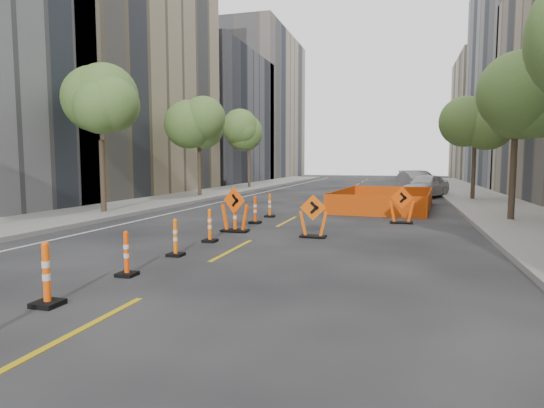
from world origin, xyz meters
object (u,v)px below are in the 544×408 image
(channelizer_7, at_px, (255,210))
(chevron_sign_center, at_px, (313,216))
(channelizer_2, at_px, (46,274))
(channelizer_4, at_px, (175,237))
(channelizer_8, at_px, (270,205))
(parked_car_mid, at_px, (416,182))
(channelizer_3, at_px, (126,253))
(channelizer_6, at_px, (235,216))
(parked_car_near, at_px, (426,185))
(parked_car_far, at_px, (420,179))
(chevron_sign_left, at_px, (235,209))
(chevron_sign_right, at_px, (402,205))
(channelizer_5, at_px, (210,225))

(channelizer_7, bearing_deg, chevron_sign_center, -42.85)
(channelizer_2, distance_m, channelizer_4, 4.16)
(channelizer_8, bearing_deg, parked_car_mid, 70.66)
(channelizer_3, xyz_separation_m, channelizer_7, (0.09, 8.30, 0.05))
(channelizer_2, relative_size, channelizer_3, 1.13)
(chevron_sign_center, distance_m, parked_car_mid, 23.21)
(channelizer_2, distance_m, channelizer_6, 8.31)
(channelizer_2, height_order, channelizer_6, channelizer_6)
(parked_car_near, height_order, parked_car_far, parked_car_near)
(channelizer_6, xyz_separation_m, channelizer_7, (0.04, 2.08, -0.02))
(chevron_sign_left, bearing_deg, channelizer_4, -69.28)
(channelizer_4, bearing_deg, chevron_sign_center, 52.89)
(channelizer_8, xyz_separation_m, parked_car_mid, (6.43, 18.31, 0.28))
(channelizer_3, distance_m, parked_car_near, 24.39)
(channelizer_2, xyz_separation_m, chevron_sign_center, (2.93, 7.85, 0.13))
(chevron_sign_left, distance_m, chevron_sign_right, 6.55)
(channelizer_3, relative_size, chevron_sign_right, 0.67)
(channelizer_8, relative_size, chevron_sign_center, 0.75)
(channelizer_8, xyz_separation_m, chevron_sign_center, (2.75, -4.61, 0.17))
(channelizer_6, bearing_deg, parked_car_far, 76.36)
(chevron_sign_center, distance_m, chevron_sign_right, 4.88)
(parked_car_near, bearing_deg, channelizer_5, -85.88)
(channelizer_5, bearing_deg, chevron_sign_left, 89.39)
(channelizer_2, bearing_deg, parked_car_mid, 77.88)
(channelizer_4, height_order, channelizer_8, channelizer_8)
(channelizer_4, height_order, parked_car_far, parked_car_far)
(channelizer_7, distance_m, parked_car_far, 27.56)
(channelizer_2, relative_size, channelizer_5, 1.09)
(channelizer_4, relative_size, parked_car_mid, 0.20)
(channelizer_8, bearing_deg, channelizer_4, -90.30)
(channelizer_4, distance_m, parked_car_far, 33.64)
(parked_car_near, bearing_deg, chevron_sign_right, -72.41)
(channelizer_3, xyz_separation_m, parked_car_mid, (6.49, 28.69, 0.31))
(channelizer_8, distance_m, parked_car_near, 14.71)
(chevron_sign_left, bearing_deg, parked_car_near, 89.41)
(channelizer_4, distance_m, chevron_sign_left, 4.11)
(parked_car_near, bearing_deg, channelizer_6, -88.04)
(channelizer_6, distance_m, parked_car_near, 18.49)
(parked_car_near, relative_size, parked_car_far, 0.86)
(channelizer_3, height_order, channelizer_7, channelizer_7)
(channelizer_4, bearing_deg, chevron_sign_right, 55.04)
(channelizer_4, height_order, chevron_sign_center, chevron_sign_center)
(channelizer_3, bearing_deg, channelizer_4, 89.39)
(channelizer_5, height_order, parked_car_far, parked_car_far)
(channelizer_7, xyz_separation_m, chevron_sign_left, (-0.03, -2.13, 0.24))
(channelizer_6, relative_size, chevron_sign_left, 0.71)
(channelizer_4, xyz_separation_m, chevron_sign_left, (0.04, 4.10, 0.29))
(channelizer_2, height_order, channelizer_8, channelizer_2)
(channelizer_8, distance_m, chevron_sign_center, 5.37)
(channelizer_6, distance_m, chevron_sign_center, 2.81)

